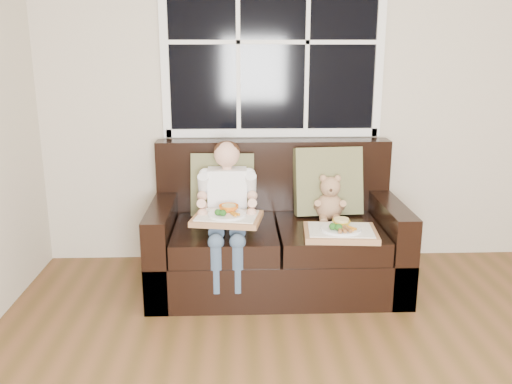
{
  "coord_description": "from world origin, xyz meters",
  "views": [
    {
      "loc": [
        -0.79,
        -1.56,
        1.61
      ],
      "look_at": [
        -0.66,
        1.85,
        0.7
      ],
      "focal_mm": 38.0,
      "sensor_mm": 36.0,
      "label": 1
    }
  ],
  "objects_px": {
    "tray_left": "(227,217)",
    "loveseat": "(276,239)",
    "tray_right": "(340,231)",
    "child": "(227,199)",
    "teddy_bear": "(330,201)"
  },
  "relations": [
    {
      "from": "child",
      "to": "teddy_bear",
      "type": "relative_size",
      "value": 2.61
    },
    {
      "from": "loveseat",
      "to": "tray_right",
      "type": "xyz_separation_m",
      "value": [
        0.39,
        -0.34,
        0.17
      ]
    },
    {
      "from": "loveseat",
      "to": "tray_right",
      "type": "height_order",
      "value": "loveseat"
    },
    {
      "from": "loveseat",
      "to": "teddy_bear",
      "type": "relative_size",
      "value": 5.13
    },
    {
      "from": "teddy_bear",
      "to": "child",
      "type": "bearing_deg",
      "value": -164.01
    },
    {
      "from": "child",
      "to": "tray_right",
      "type": "bearing_deg",
      "value": -16.78
    },
    {
      "from": "tray_left",
      "to": "loveseat",
      "type": "bearing_deg",
      "value": 52.57
    },
    {
      "from": "child",
      "to": "tray_left",
      "type": "relative_size",
      "value": 1.82
    },
    {
      "from": "loveseat",
      "to": "child",
      "type": "height_order",
      "value": "child"
    },
    {
      "from": "teddy_bear",
      "to": "tray_right",
      "type": "height_order",
      "value": "teddy_bear"
    },
    {
      "from": "child",
      "to": "tray_left",
      "type": "height_order",
      "value": "child"
    },
    {
      "from": "loveseat",
      "to": "child",
      "type": "xyz_separation_m",
      "value": [
        -0.33,
        -0.12,
        0.33
      ]
    },
    {
      "from": "child",
      "to": "tray_right",
      "type": "xyz_separation_m",
      "value": [
        0.72,
        -0.22,
        -0.16
      ]
    },
    {
      "from": "loveseat",
      "to": "child",
      "type": "relative_size",
      "value": 1.96
    },
    {
      "from": "child",
      "to": "loveseat",
      "type": "bearing_deg",
      "value": 19.66
    }
  ]
}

